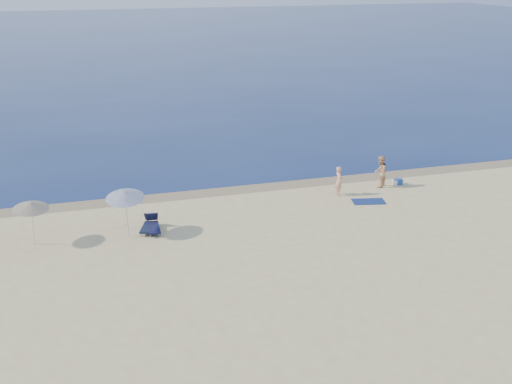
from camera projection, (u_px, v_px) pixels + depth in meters
ground at (482, 376)px, 20.31m from camera, size 160.00×160.00×0.00m
sea at (132, 39)px, 110.54m from camera, size 240.00×160.00×0.01m
wet_sand_strip at (283, 185)px, 37.81m from camera, size 240.00×1.60×0.00m
person_left at (339, 181)px, 35.91m from camera, size 0.45×0.64×1.68m
person_right at (380, 172)px, 37.20m from camera, size 1.14×1.15×1.87m
beach_towel at (369, 201)px, 35.15m from camera, size 1.93×1.33×0.03m
white_bag at (396, 182)px, 37.83m from camera, size 0.36×0.31×0.31m
blue_cooler at (398, 182)px, 37.87m from camera, size 0.49×0.35×0.34m
umbrella_near at (125, 195)px, 30.18m from camera, size 2.22×2.24×2.41m
umbrella_far at (31, 206)px, 29.29m from camera, size 2.04×2.06×2.19m
lounger_left at (153, 226)px, 31.25m from camera, size 0.66×1.73×0.75m
lounger_right at (148, 225)px, 31.31m from camera, size 1.02×1.71×0.72m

